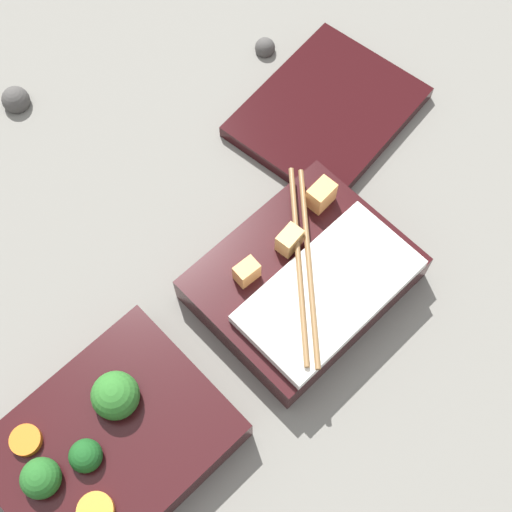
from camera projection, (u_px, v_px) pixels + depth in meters
ground_plane at (215, 357)px, 0.65m from camera, size 3.00×3.00×0.00m
bento_tray_vegetable at (110, 449)px, 0.59m from camera, size 0.19×0.15×0.07m
bento_tray_rice at (306, 279)px, 0.66m from camera, size 0.19×0.15×0.06m
bento_lid at (327, 112)px, 0.76m from camera, size 0.20×0.17×0.02m
pebble_0 at (265, 48)px, 0.80m from camera, size 0.02×0.02×0.02m
pebble_3 at (16, 100)px, 0.76m from camera, size 0.03×0.03×0.03m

